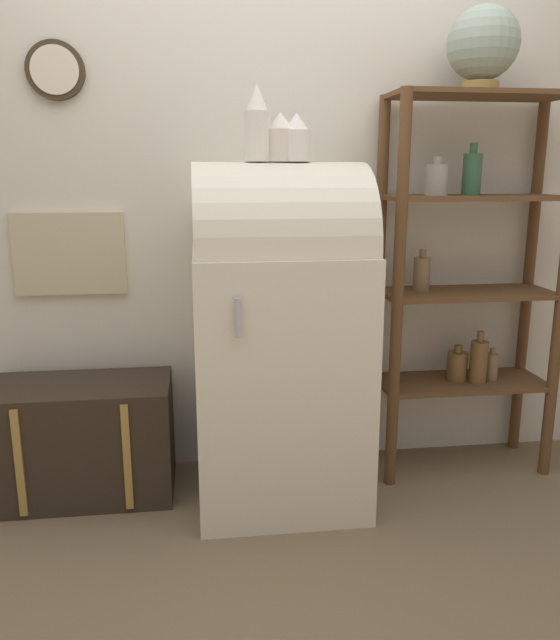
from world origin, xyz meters
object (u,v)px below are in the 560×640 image
suitcase_trunk (83,439)px  vase_center (280,139)px  vase_right (296,139)px  globe (483,45)px  vase_left (257,126)px  refrigerator (279,330)px

suitcase_trunk → vase_center: (0.84, -0.09, 1.23)m
suitcase_trunk → vase_right: bearing=-6.6°
globe → vase_left: (-0.94, -0.14, -0.33)m
vase_center → vase_right: (0.06, -0.01, -0.00)m
refrigerator → vase_left: 0.81m
globe → vase_center: size_ratio=1.80×
vase_left → vase_center: (0.09, 0.02, -0.05)m
vase_right → suitcase_trunk: bearing=173.4°
suitcase_trunk → vase_center: bearing=-6.1°
refrigerator → vase_right: (0.07, -0.01, 0.75)m
suitcase_trunk → vase_left: bearing=-8.3°
suitcase_trunk → vase_left: vase_left is taller
refrigerator → vase_left: (-0.08, -0.01, 0.80)m
suitcase_trunk → vase_center: 1.49m
suitcase_trunk → globe: 2.33m
vase_center → vase_right: 0.06m
vase_left → vase_right: 0.16m
suitcase_trunk → vase_right: size_ratio=4.17×
refrigerator → suitcase_trunk: (-0.83, 0.10, -0.48)m
refrigerator → vase_center: (0.01, 0.01, 0.76)m
refrigerator → vase_left: size_ratio=4.91×
globe → vase_left: 1.00m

